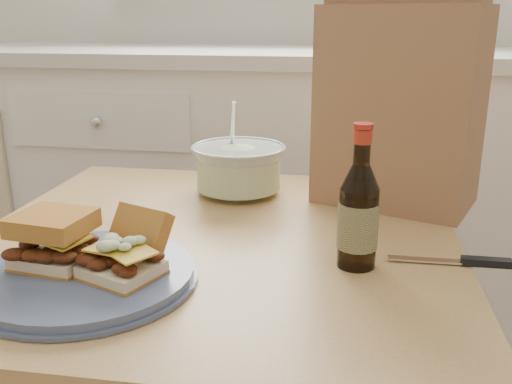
% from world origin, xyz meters
% --- Properties ---
extents(cabinet_run, '(2.50, 0.64, 0.94)m').
position_xyz_m(cabinet_run, '(-0.00, 1.70, 0.47)').
color(cabinet_run, white).
rests_on(cabinet_run, ground).
extents(dining_table, '(0.83, 0.83, 0.68)m').
position_xyz_m(dining_table, '(0.00, 0.75, 0.58)').
color(dining_table, tan).
rests_on(dining_table, ground).
extents(plate, '(0.30, 0.30, 0.02)m').
position_xyz_m(plate, '(-0.13, 0.55, 0.69)').
color(plate, '#495777').
rests_on(plate, dining_table).
extents(sandwich_left, '(0.11, 0.10, 0.08)m').
position_xyz_m(sandwich_left, '(-0.18, 0.56, 0.74)').
color(sandwich_left, beige).
rests_on(sandwich_left, plate).
extents(sandwich_right, '(0.12, 0.16, 0.08)m').
position_xyz_m(sandwich_right, '(-0.07, 0.56, 0.73)').
color(sandwich_right, beige).
rests_on(sandwich_right, plate).
extents(coleslaw_bowl, '(0.20, 0.20, 0.20)m').
position_xyz_m(coleslaw_bowl, '(-0.00, 1.00, 0.73)').
color(coleslaw_bowl, '#B3C0BC').
rests_on(coleslaw_bowl, dining_table).
extents(beer_bottle, '(0.06, 0.06, 0.22)m').
position_xyz_m(beer_bottle, '(0.24, 0.67, 0.76)').
color(beer_bottle, black).
rests_on(beer_bottle, dining_table).
extents(knife, '(0.18, 0.02, 0.01)m').
position_xyz_m(knife, '(0.41, 0.70, 0.69)').
color(knife, silver).
rests_on(knife, dining_table).
extents(paper_bag, '(0.34, 0.28, 0.38)m').
position_xyz_m(paper_bag, '(0.32, 1.00, 0.87)').
color(paper_bag, '#A4764F').
rests_on(paper_bag, dining_table).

